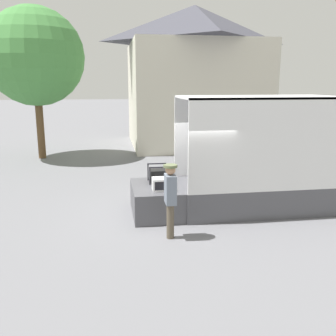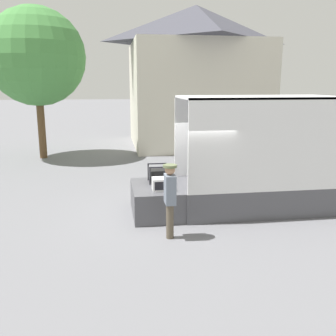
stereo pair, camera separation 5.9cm
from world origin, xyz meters
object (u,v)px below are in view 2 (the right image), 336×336
at_px(microwave, 162,184).
at_px(worker_person, 170,193).
at_px(portable_generator, 159,176).
at_px(box_truck, 306,176).
at_px(street_tree, 36,57).

distance_m(microwave, worker_person, 1.35).
bearing_deg(portable_generator, worker_person, -90.21).
xyz_separation_m(microwave, portable_generator, (0.03, 0.83, 0.03)).
distance_m(box_truck, portable_generator, 4.44).
xyz_separation_m(microwave, worker_person, (0.02, -1.35, 0.13)).
bearing_deg(street_tree, portable_generator, -61.22).
height_order(portable_generator, street_tree, street_tree).
xyz_separation_m(worker_person, street_tree, (-4.74, 10.82, 3.75)).
relative_size(box_truck, worker_person, 3.70).
bearing_deg(portable_generator, street_tree, 118.78).
distance_m(microwave, street_tree, 11.27).
bearing_deg(microwave, box_truck, 5.65).
relative_size(worker_person, street_tree, 0.25).
distance_m(box_truck, worker_person, 4.79).
relative_size(microwave, portable_generator, 0.89).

